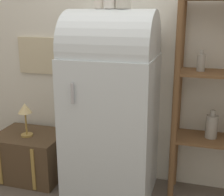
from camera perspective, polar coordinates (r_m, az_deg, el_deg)
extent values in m
cube|color=silver|center=(2.81, 1.88, 11.42)|extent=(7.00, 0.05, 2.70)
cube|color=#C6B793|center=(3.09, -12.68, 7.55)|extent=(0.49, 0.02, 0.35)
cube|color=silver|center=(2.65, -0.14, -5.36)|extent=(0.72, 0.64, 1.21)
cylinder|color=silver|center=(2.49, -0.15, 9.05)|extent=(0.70, 0.60, 0.60)
cylinder|color=#B7B7BC|center=(2.30, -7.27, 0.82)|extent=(0.02, 0.02, 0.16)
cube|color=brown|center=(3.15, -14.65, -10.06)|extent=(0.62, 0.48, 0.43)
cube|color=#AD8942|center=(2.88, -14.21, -12.61)|extent=(0.03, 0.01, 0.39)
cylinder|color=brown|center=(2.47, 11.47, -1.90)|extent=(0.05, 0.05, 1.65)
cylinder|color=brown|center=(2.75, 12.03, -0.12)|extent=(0.05, 0.05, 1.65)
cube|color=brown|center=(2.71, 18.70, -7.32)|extent=(0.71, 0.32, 0.02)
cube|color=brown|center=(2.55, 19.79, 4.17)|extent=(0.71, 0.32, 0.02)
cylinder|color=#9E998E|center=(2.68, 17.74, -5.01)|extent=(0.10, 0.10, 0.19)
cylinder|color=#9E998E|center=(2.65, 17.96, -2.61)|extent=(0.04, 0.04, 0.05)
cylinder|color=#9E998E|center=(2.54, 15.97, 6.23)|extent=(0.06, 0.06, 0.13)
cylinder|color=#9E998E|center=(2.53, 16.11, 8.08)|extent=(0.03, 0.03, 0.03)
cylinder|color=silver|center=(2.50, -2.47, 17.46)|extent=(0.07, 0.07, 0.13)
cylinder|color=beige|center=(2.45, 2.03, 17.48)|extent=(0.12, 0.12, 0.13)
cylinder|color=#AD8942|center=(3.03, -15.28, -6.52)|extent=(0.11, 0.11, 0.02)
cylinder|color=#AD8942|center=(2.99, -15.44, -4.52)|extent=(0.02, 0.02, 0.21)
cone|color=#DBC184|center=(2.94, -15.65, -1.79)|extent=(0.13, 0.13, 0.09)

